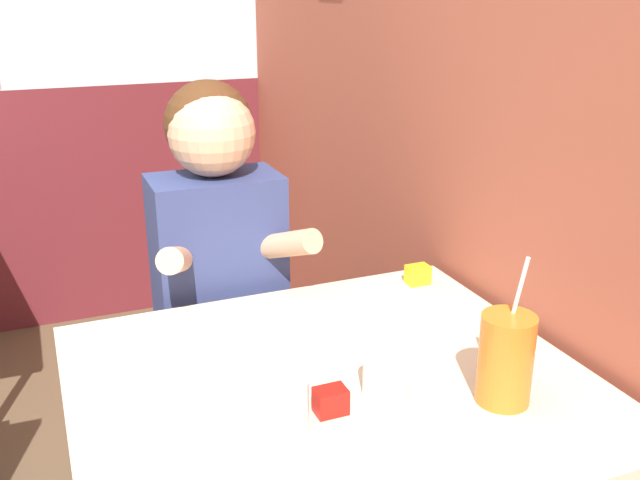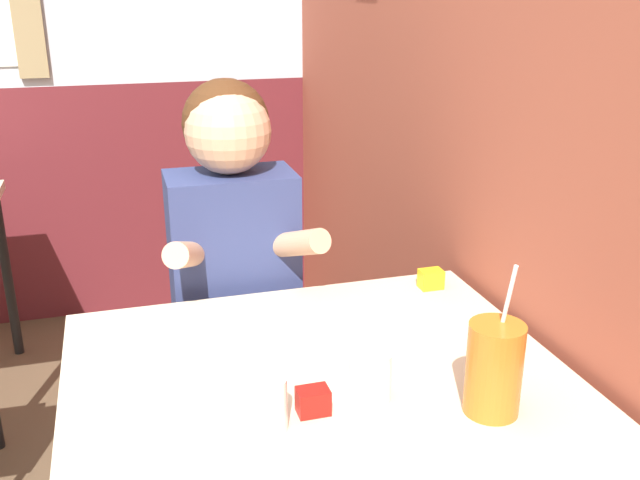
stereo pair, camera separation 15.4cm
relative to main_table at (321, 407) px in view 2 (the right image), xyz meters
name	(u,v)px [view 2 (the right image)]	position (x,y,z in m)	size (l,w,h in m)	color
brick_wall_right	(417,43)	(0.57, 0.88, 0.65)	(0.08, 4.53, 2.70)	#9E4C38
back_wall	(1,25)	(-0.77, 2.17, 0.66)	(5.58, 0.09, 2.70)	silver
main_table	(321,407)	(0.00, 0.00, 0.00)	(1.02, 0.91, 0.77)	beige
person_seated	(235,294)	(-0.07, 0.60, 0.00)	(0.42, 0.42, 1.30)	navy
cocktail_pitcher	(494,369)	(0.27, -0.20, 0.16)	(0.10, 0.10, 0.30)	#C6661E
glass_near_pitcher	(370,376)	(0.07, -0.10, 0.12)	(0.08, 0.08, 0.10)	silver
glass_center	(266,403)	(-0.14, -0.13, 0.12)	(0.08, 0.08, 0.10)	silver
condiment_ketchup	(313,401)	(-0.05, -0.11, 0.09)	(0.06, 0.04, 0.05)	#B7140F
condiment_mustard	(431,279)	(0.41, 0.36, 0.09)	(0.06, 0.04, 0.05)	yellow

